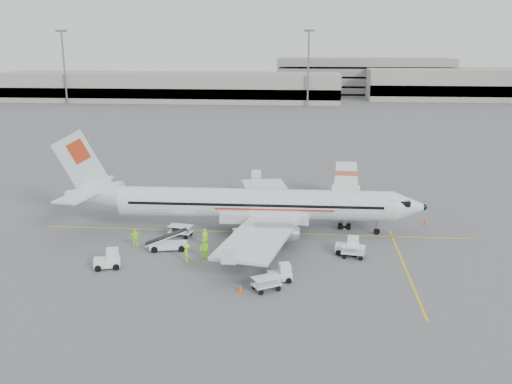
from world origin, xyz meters
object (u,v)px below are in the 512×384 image
(jet_bridge, at_px, (345,193))
(tug_aft, at_px, (107,259))
(tug_mid, at_px, (280,273))
(tug_fore, at_px, (348,245))
(aircraft, at_px, (255,184))
(belt_loader, at_px, (168,237))

(jet_bridge, bearing_deg, tug_aft, -134.97)
(tug_aft, bearing_deg, tug_mid, -22.88)
(tug_fore, relative_size, tug_aft, 0.99)
(aircraft, xyz_separation_m, belt_loader, (-7.68, -6.11, -3.82))
(jet_bridge, bearing_deg, tug_mid, -103.97)
(jet_bridge, distance_m, tug_mid, 21.41)
(aircraft, height_order, tug_mid, aircraft)
(tug_mid, height_order, tug_aft, tug_aft)
(belt_loader, distance_m, tug_mid, 12.58)
(tug_fore, distance_m, tug_aft, 21.68)
(tug_fore, relative_size, tug_mid, 1.13)
(tug_aft, bearing_deg, tug_fore, -3.18)
(aircraft, relative_size, tug_mid, 18.96)
(jet_bridge, height_order, tug_aft, jet_bridge)
(tug_mid, distance_m, tug_aft, 15.13)
(aircraft, distance_m, jet_bridge, 12.78)
(aircraft, bearing_deg, jet_bridge, 38.42)
(jet_bridge, distance_m, tug_aft, 28.73)
(jet_bridge, relative_size, tug_fore, 7.97)
(belt_loader, bearing_deg, tug_aft, -141.35)
(aircraft, xyz_separation_m, tug_mid, (3.16, -12.46, -4.33))
(tug_mid, bearing_deg, aircraft, 90.59)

